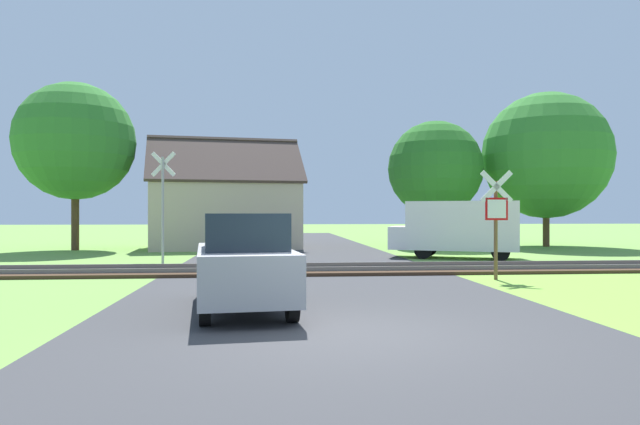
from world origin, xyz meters
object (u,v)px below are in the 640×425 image
Objects in this scene: tree_right at (435,168)px; tree_left at (75,141)px; crossing_sign_far at (163,200)px; house at (224,211)px; stop_sign_near at (496,216)px; parked_car at (244,262)px; mail_truck at (458,227)px; tree_far at (546,156)px.

tree_left is (-17.84, -0.70, 1.11)m from tree_right.
house is (1.37, 9.28, -0.37)m from crossing_sign_far.
tree_right is at bearing -96.01° from stop_sign_near.
crossing_sign_far reaches higher than parked_car.
crossing_sign_far is 10.09m from parked_car.
tree_left reaches higher than tree_right.
mail_truck reaches higher than parked_car.
tree_far is (18.28, 8.97, 2.58)m from crossing_sign_far.
crossing_sign_far is 9.39m from house.
tree_far is at bearing 1.03° from tree_right.
crossing_sign_far is 0.47× the size of house.
tree_left is at bearing 92.59° from mail_truck.
house is at bearing -56.15° from stop_sign_near.
tree_right is 0.82× the size of tree_left.
stop_sign_near is at bearing -41.42° from tree_left.
tree_right is at bearing -178.97° from tree_far.
tree_left is 20.17m from parked_car.
parked_car is at bearing -62.03° from crossing_sign_far.
house is at bearing 177.76° from tree_right.
house is 7.81m from tree_left.
tree_left is at bearing -178.06° from tree_far.
tree_left is 1.53× the size of mail_truck.
crossing_sign_far is at bearing -107.00° from house.
house reaches higher than parked_car.
tree_far reaches higher than crossing_sign_far.
tree_right is 1.25× the size of mail_truck.
tree_far is (8.60, 14.29, 3.12)m from stop_sign_near.
crossing_sign_far is at bearing -153.87° from tree_far.
tree_far is at bearing 44.20° from parked_car.
mail_truck is 13.74m from parked_car.
parked_car is (-9.05, -18.34, -3.20)m from tree_right.
tree_far is 24.16m from parked_car.
tree_left is at bearing -177.76° from tree_right.
crossing_sign_far is 20.52m from tree_far.
tree_left is at bearing -179.46° from house.
tree_far is at bearing -21.61° from mail_truck.
crossing_sign_far is 0.75× the size of mail_truck.
crossing_sign_far is at bearing -24.60° from stop_sign_near.
crossing_sign_far is at bearing -55.51° from tree_left.
tree_far is 23.90m from tree_left.
mail_truck is (-1.19, -7.08, -2.85)m from tree_right.
tree_far is at bearing 1.94° from tree_left.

